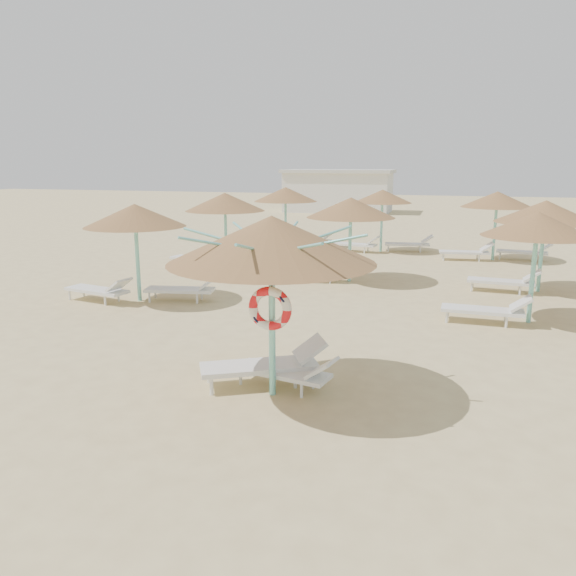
# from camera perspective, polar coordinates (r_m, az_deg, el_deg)

# --- Properties ---
(ground) EXTENTS (120.00, 120.00, 0.00)m
(ground) POSITION_cam_1_polar(r_m,az_deg,el_deg) (9.81, -1.52, -10.15)
(ground) COLOR #D2BC80
(ground) RESTS_ON ground
(main_palapa) EXTENTS (3.33, 3.33, 2.99)m
(main_palapa) POSITION_cam_1_polar(r_m,az_deg,el_deg) (8.88, -1.68, 4.86)
(main_palapa) COLOR #7AD4C8
(main_palapa) RESTS_ON ground
(lounger_main_a) EXTENTS (2.22, 1.61, 0.79)m
(lounger_main_a) POSITION_cam_1_polar(r_m,az_deg,el_deg) (9.85, -2.09, -7.69)
(lounger_main_a) COLOR white
(lounger_main_a) RESTS_ON ground
(lounger_main_b) EXTENTS (1.87, 0.89, 0.66)m
(lounger_main_b) POSITION_cam_1_polar(r_m,az_deg,el_deg) (9.67, 0.04, -8.50)
(lounger_main_b) COLOR white
(lounger_main_b) RESTS_ON ground
(palapa_field) EXTENTS (14.42, 13.76, 2.73)m
(palapa_field) POSITION_cam_1_polar(r_m,az_deg,el_deg) (19.67, 7.14, 8.22)
(palapa_field) COLOR #7AD4C8
(palapa_field) RESTS_ON ground
(service_hut) EXTENTS (8.40, 4.40, 3.25)m
(service_hut) POSITION_cam_1_polar(r_m,az_deg,el_deg) (44.53, 5.14, 9.82)
(service_hut) COLOR silver
(service_hut) RESTS_ON ground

